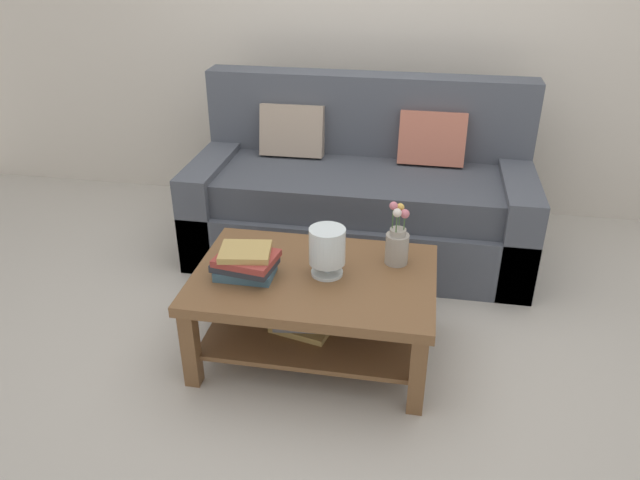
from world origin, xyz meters
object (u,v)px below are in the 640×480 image
couch (361,196)px  glass_hurricane_vase (327,248)px  book_stack_main (246,262)px  coffee_table (314,296)px  flower_pitcher (397,243)px

couch → glass_hurricane_vase: size_ratio=8.80×
book_stack_main → couch: bearing=71.5°
book_stack_main → coffee_table: bearing=12.5°
glass_hurricane_vase → flower_pitcher: (0.31, 0.16, -0.03)m
book_stack_main → glass_hurricane_vase: (0.36, 0.08, 0.07)m
couch → glass_hurricane_vase: bearing=-91.6°
couch → book_stack_main: bearing=-108.5°
book_stack_main → flower_pitcher: bearing=19.8°
coffee_table → couch: bearing=85.4°
coffee_table → book_stack_main: bearing=-167.5°
coffee_table → glass_hurricane_vase: size_ratio=4.80×
book_stack_main → glass_hurricane_vase: glass_hurricane_vase is taller
coffee_table → flower_pitcher: flower_pitcher is taller
flower_pitcher → couch: bearing=106.6°
coffee_table → glass_hurricane_vase: glass_hurricane_vase is taller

